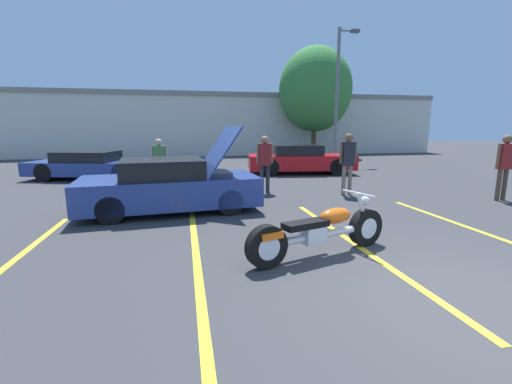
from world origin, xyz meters
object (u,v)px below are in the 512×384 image
Objects in this scene: motorcycle at (320,232)px; spectator_by_show_car at (159,160)px; parked_car_left_row at (92,165)px; spectator_near_motorcycle at (265,159)px; show_car_hood_open at (171,186)px; parked_car_right_row at (300,160)px; spectator_midground at (348,158)px; spectator_far_lot at (505,162)px; light_pole at (338,90)px; tree_background at (315,89)px.

spectator_by_show_car is at bearing 96.25° from motorcycle.
parked_car_left_row is 3.06× the size of spectator_by_show_car.
parked_car_left_row is 7.28m from spectator_near_motorcycle.
show_car_hood_open is 2.99m from spectator_by_show_car.
spectator_midground is at bearing -85.21° from parked_car_right_row.
motorcycle is 5.27m from spectator_midground.
parked_car_right_row is 7.50m from spectator_far_lot.
light_pole reaches higher than spectator_near_motorcycle.
light_pole is at bearing 67.15° from spectator_midground.
light_pole is 0.99× the size of tree_background.
tree_background reaches higher than spectator_midground.
parked_car_left_row is (-12.49, -8.47, -3.99)m from tree_background.
spectator_far_lot is (6.53, 2.88, 0.69)m from motorcycle.
spectator_near_motorcycle is at bearing 158.50° from spectator_midground.
spectator_far_lot is at bearing 6.48° from motorcycle.
light_pole is 1.53× the size of parked_car_right_row.
spectator_by_show_car reaches higher than parked_car_right_row.
tree_background is 4.01× the size of spectator_midground.
parked_car_right_row is at bearing 55.48° from motorcycle.
light_pole is 10.46m from spectator_near_motorcycle.
parked_car_right_row is at bearing 27.07° from spectator_by_show_car.
light_pole reaches higher than show_car_hood_open.
spectator_by_show_car is (-2.83, 6.50, 0.58)m from motorcycle.
tree_background is at bearing 84.55° from light_pole.
spectator_by_show_car is at bearing 158.85° from spectator_far_lot.
show_car_hood_open is 0.91× the size of parked_car_right_row.
light_pole is at bearing 55.82° from parked_car_right_row.
spectator_far_lot is (8.93, -0.69, 0.47)m from show_car_hood_open.
tree_background is at bearing 72.75° from spectator_midground.
motorcycle is (-6.88, -17.97, -4.13)m from tree_background.
motorcycle is 0.54× the size of parked_car_right_row.
motorcycle is at bearing -66.44° from spectator_by_show_car.
tree_background is 17.57m from show_car_hood_open.
light_pole is 13.64m from show_car_hood_open.
light_pole is 13.13m from parked_car_left_row.
spectator_midground is (8.30, -5.02, 0.57)m from parked_car_left_row.
tree_background is 19.68m from motorcycle.
spectator_midground is at bearing -21.50° from spectator_near_motorcycle.
parked_car_right_row is at bearing 57.82° from spectator_near_motorcycle.
parked_car_left_row is 8.54m from parked_car_right_row.
light_pole is at bearing 33.30° from parked_car_left_row.
parked_car_left_row reaches higher than motorcycle.
light_pole is at bearing 90.48° from spectator_far_lot.
tree_background reaches higher than motorcycle.
parked_car_left_row is at bearing -162.15° from light_pole.
parked_car_left_row is at bearing -145.86° from tree_background.
parked_car_right_row is at bearing 87.24° from spectator_midground.
spectator_near_motorcycle is 1.06× the size of spectator_by_show_car.
tree_background is at bearing 62.67° from spectator_near_motorcycle.
spectator_by_show_car is at bearing -145.38° from parked_car_right_row.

